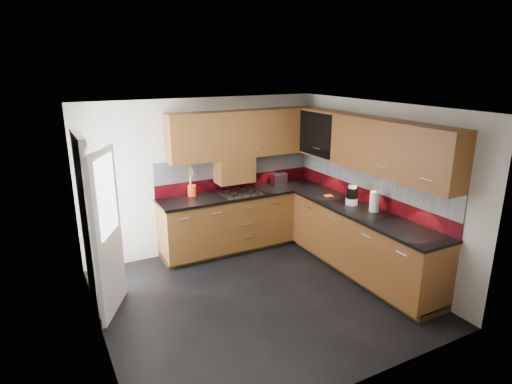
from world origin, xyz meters
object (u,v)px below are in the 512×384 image
gas_hob (239,192)px  toaster (279,179)px  utensil_pot (192,189)px  food_processor (352,196)px

gas_hob → toaster: size_ratio=2.30×
utensil_pot → food_processor: size_ratio=1.64×
gas_hob → utensil_pot: size_ratio=1.27×
toaster → food_processor: size_ratio=0.91×
utensil_pot → food_processor: (1.88, -1.48, 0.03)m
gas_hob → toaster: toaster is taller
utensil_pot → gas_hob: bearing=-17.0°
utensil_pot → food_processor: bearing=-38.1°
gas_hob → food_processor: (1.18, -1.26, 0.12)m
utensil_pot → toaster: bearing=-1.2°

